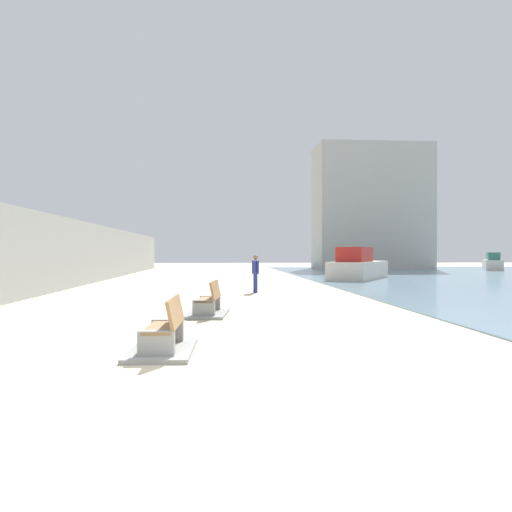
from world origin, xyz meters
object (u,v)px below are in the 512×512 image
(bench_far, at_px, (208,307))
(boat_far_left, at_px, (492,263))
(boat_far_right, at_px, (358,267))
(bench_near, at_px, (164,339))
(person_walking, at_px, (255,271))

(bench_far, bearing_deg, boat_far_left, 50.87)
(bench_far, height_order, boat_far_right, boat_far_right)
(bench_near, distance_m, person_walking, 13.40)
(bench_near, bearing_deg, person_walking, 78.84)
(bench_near, relative_size, boat_far_left, 0.37)
(bench_near, bearing_deg, boat_far_left, 54.22)
(bench_near, height_order, boat_far_left, boat_far_left)
(person_walking, relative_size, boat_far_left, 0.30)
(boat_far_right, bearing_deg, bench_far, -117.51)
(person_walking, distance_m, boat_far_left, 36.29)
(person_walking, height_order, boat_far_left, boat_far_left)
(bench_far, distance_m, boat_far_right, 20.45)
(bench_near, relative_size, person_walking, 1.27)
(bench_near, xyz_separation_m, boat_far_right, (10.12, 23.39, 0.59))
(person_walking, xyz_separation_m, boat_far_left, (25.49, 25.83, -0.27))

